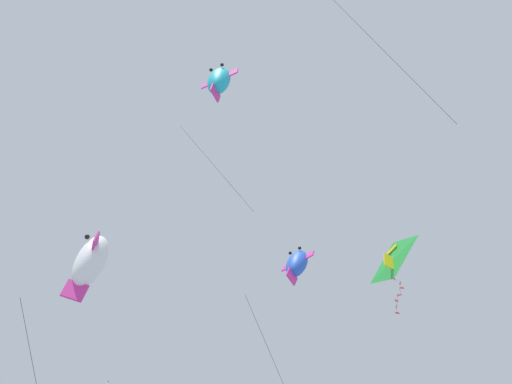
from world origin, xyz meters
name	(u,v)px	position (x,y,z in m)	size (l,w,h in m)	color
kite_delta_near_right	(392,260)	(5.06, 6.73, 26.09)	(1.94, 1.89, 3.53)	green
kite_fish_mid_left	(219,81)	(0.19, -1.50, 29.73)	(2.78, 2.19, 7.19)	#1EB2C6
kite_fish_highest	(297,264)	(2.72, -0.83, 19.98)	(2.10, 1.67, 6.71)	blue
kite_fish_near_left	(90,262)	(-1.24, -4.93, 17.57)	(1.93, 1.63, 5.26)	white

